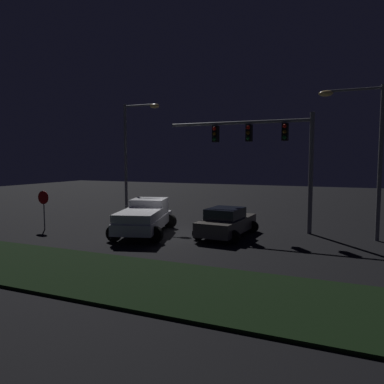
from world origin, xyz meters
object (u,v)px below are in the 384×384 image
(street_lamp_left, at_px, (133,145))
(car_sedan, at_px, (227,222))
(pickup_truck, at_px, (145,215))
(street_lamp_right, at_px, (366,142))
(stop_sign, at_px, (44,202))
(traffic_signal_gantry, at_px, (266,143))

(street_lamp_left, bearing_deg, car_sedan, -27.22)
(pickup_truck, bearing_deg, street_lamp_right, -90.75)
(pickup_truck, height_order, stop_sign, stop_sign)
(street_lamp_right, bearing_deg, street_lamp_left, 170.83)
(pickup_truck, xyz_separation_m, street_lamp_right, (10.77, 2.95, 3.85))
(traffic_signal_gantry, bearing_deg, street_lamp_left, 169.18)
(car_sedan, bearing_deg, street_lamp_right, -69.82)
(pickup_truck, xyz_separation_m, street_lamp_left, (-4.10, 5.35, 4.03))
(traffic_signal_gantry, bearing_deg, street_lamp_right, -5.89)
(pickup_truck, height_order, traffic_signal_gantry, traffic_signal_gantry)
(pickup_truck, relative_size, stop_sign, 2.58)
(traffic_signal_gantry, distance_m, stop_sign, 13.01)
(car_sedan, bearing_deg, stop_sign, 106.53)
(street_lamp_right, relative_size, stop_sign, 3.40)
(car_sedan, distance_m, traffic_signal_gantry, 5.03)
(traffic_signal_gantry, height_order, street_lamp_right, street_lamp_right)
(car_sedan, xyz_separation_m, street_lamp_right, (6.49, 1.91, 4.11))
(traffic_signal_gantry, relative_size, street_lamp_left, 1.05)
(traffic_signal_gantry, xyz_separation_m, street_lamp_left, (-9.84, 1.88, 0.13))
(car_sedan, relative_size, street_lamp_left, 0.57)
(car_sedan, bearing_deg, traffic_signal_gantry, -27.35)
(street_lamp_left, bearing_deg, traffic_signal_gantry, -10.82)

